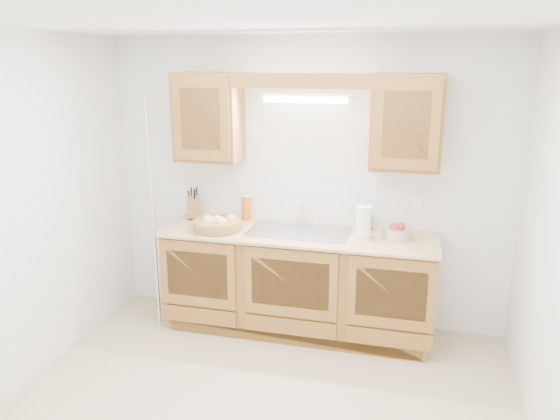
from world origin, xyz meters
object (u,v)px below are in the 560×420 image
(paper_towel, at_px, (364,222))
(apple_bowl, at_px, (397,232))
(knife_block, at_px, (193,207))
(fruit_basket, at_px, (218,223))

(paper_towel, bearing_deg, apple_bowl, 10.68)
(paper_towel, relative_size, apple_bowl, 1.01)
(knife_block, height_order, paper_towel, paper_towel)
(fruit_basket, distance_m, apple_bowl, 1.50)
(knife_block, bearing_deg, paper_towel, -27.24)
(fruit_basket, distance_m, knife_block, 0.45)
(knife_block, relative_size, apple_bowl, 0.96)
(fruit_basket, bearing_deg, apple_bowl, 5.74)
(knife_block, relative_size, paper_towel, 0.95)
(fruit_basket, bearing_deg, paper_towel, 4.66)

